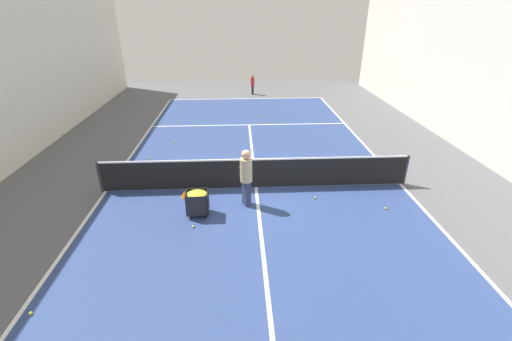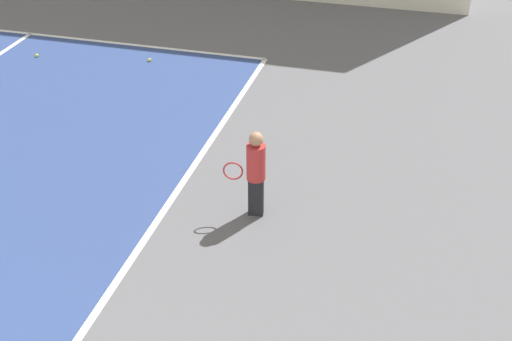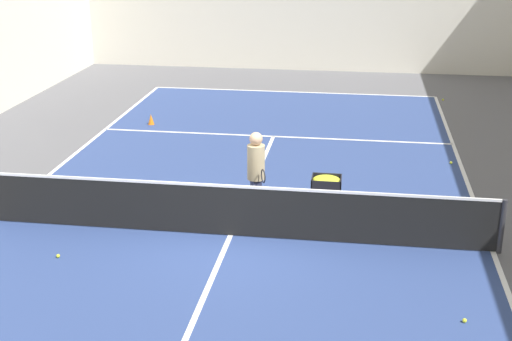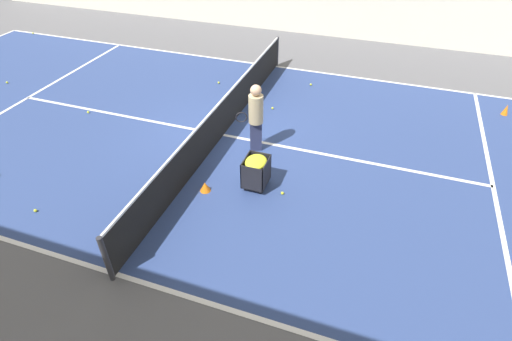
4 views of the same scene
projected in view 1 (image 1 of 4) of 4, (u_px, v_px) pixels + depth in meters
The scene contains 24 objects.
ground_plane at pixel (256, 187), 11.52m from camera, with size 36.28×36.28×0.00m, color #5B5B60.
court_playing_area at pixel (256, 187), 11.52m from camera, with size 9.93×24.49×0.00m.
line_baseline_near at pixel (246, 99), 22.53m from camera, with size 9.93×0.10×0.00m, color white.
line_sideline_left at pixel (400, 184), 11.75m from camera, with size 0.10×24.49×0.00m, color white.
line_sideline_right at pixel (106, 191), 11.28m from camera, with size 0.10×24.49×0.00m, color white.
line_service_near at pixel (249, 125), 17.58m from camera, with size 9.93×0.10×0.00m, color white.
line_centre_service at pixel (256, 187), 11.52m from camera, with size 0.10×13.47×0.00m, color white.
tennis_net at pixel (256, 173), 11.28m from camera, with size 10.23×0.10×1.06m.
player_near_baseline at pixel (253, 83), 23.38m from camera, with size 0.30×0.59×1.32m.
coach_at_net at pixel (246, 174), 10.09m from camera, with size 0.50×0.68×1.81m.
ball_cart at pixel (197, 199), 9.79m from camera, with size 0.62×0.52×0.77m.
training_cone_0 at pixel (185, 194), 10.88m from camera, with size 0.25×0.25×0.23m, color orange.
tennis_ball_0 at pixel (193, 227), 9.42m from camera, with size 0.07×0.07×0.07m, color yellow.
tennis_ball_1 at pixel (386, 208), 10.27m from camera, with size 0.07×0.07×0.07m, color yellow.
tennis_ball_2 at pixel (332, 167), 12.91m from camera, with size 0.07×0.07×0.07m, color yellow.
tennis_ball_3 at pixel (176, 109), 20.26m from camera, with size 0.07×0.07×0.07m, color yellow.
tennis_ball_4 at pixel (259, 116), 18.90m from camera, with size 0.07×0.07×0.07m, color yellow.
tennis_ball_6 at pixel (31, 313), 6.76m from camera, with size 0.07×0.07×0.07m, color yellow.
tennis_ball_7 at pixel (174, 142), 15.26m from camera, with size 0.07×0.07×0.07m, color yellow.
tennis_ball_8 at pixel (149, 158), 13.64m from camera, with size 0.07×0.07×0.07m, color yellow.
tennis_ball_9 at pixel (246, 141), 15.34m from camera, with size 0.07×0.07×0.07m, color yellow.
tennis_ball_10 at pixel (177, 120), 18.14m from camera, with size 0.07×0.07×0.07m, color yellow.
tennis_ball_11 at pixel (323, 102), 21.71m from camera, with size 0.07×0.07×0.07m, color yellow.
tennis_ball_12 at pixel (315, 198), 10.83m from camera, with size 0.07×0.07×0.07m, color yellow.
Camera 1 is at (0.53, 10.11, 5.52)m, focal length 24.00 mm.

